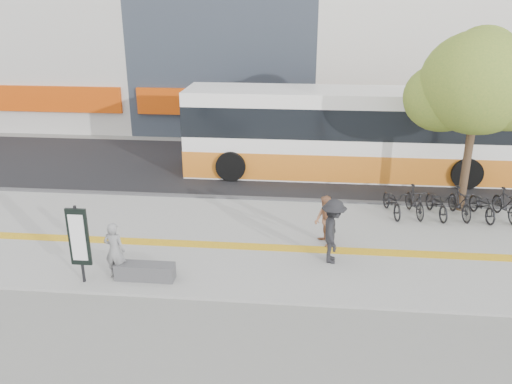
# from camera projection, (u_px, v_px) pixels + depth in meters

# --- Properties ---
(ground) EXTENTS (120.00, 120.00, 0.00)m
(ground) POSITION_uv_depth(u_px,v_px,m) (246.00, 265.00, 15.03)
(ground) COLOR slate
(ground) RESTS_ON ground
(sidewalk) EXTENTS (40.00, 7.00, 0.08)m
(sidewalk) POSITION_uv_depth(u_px,v_px,m) (251.00, 241.00, 16.42)
(sidewalk) COLOR slate
(sidewalk) RESTS_ON ground
(tactile_strip) EXTENTS (40.00, 0.45, 0.01)m
(tactile_strip) POSITION_uv_depth(u_px,v_px,m) (250.00, 246.00, 15.93)
(tactile_strip) COLOR gold
(tactile_strip) RESTS_ON sidewalk
(street) EXTENTS (40.00, 8.00, 0.06)m
(street) POSITION_uv_depth(u_px,v_px,m) (269.00, 168.00, 23.40)
(street) COLOR black
(street) RESTS_ON ground
(curb) EXTENTS (40.00, 0.25, 0.14)m
(curb) POSITION_uv_depth(u_px,v_px,m) (261.00, 199.00, 19.66)
(curb) COLOR #3D3D3F
(curb) RESTS_ON ground
(bench) EXTENTS (1.60, 0.45, 0.45)m
(bench) POSITION_uv_depth(u_px,v_px,m) (145.00, 271.00, 14.05)
(bench) COLOR #3D3D3F
(bench) RESTS_ON sidewalk
(signboard) EXTENTS (0.55, 0.10, 2.20)m
(signboard) POSITION_uv_depth(u_px,v_px,m) (79.00, 238.00, 13.54)
(signboard) COLOR black
(signboard) RESTS_ON sidewalk
(street_tree) EXTENTS (4.40, 3.80, 6.31)m
(street_tree) POSITION_uv_depth(u_px,v_px,m) (476.00, 85.00, 17.26)
(street_tree) COLOR #332517
(street_tree) RESTS_ON sidewalk
(bus) EXTENTS (13.53, 3.21, 3.60)m
(bus) POSITION_uv_depth(u_px,v_px,m) (346.00, 135.00, 22.02)
(bus) COLOR white
(bus) RESTS_ON street
(bicycle_row) EXTENTS (4.67, 1.87, 1.04)m
(bicycle_row) POSITION_uv_depth(u_px,v_px,m) (448.00, 203.00, 17.95)
(bicycle_row) COLOR black
(bicycle_row) RESTS_ON sidewalk
(seated_woman) EXTENTS (0.63, 0.45, 1.61)m
(seated_woman) POSITION_uv_depth(u_px,v_px,m) (115.00, 250.00, 13.94)
(seated_woman) COLOR black
(seated_woman) RESTS_ON sidewalk
(pedestrian_tan) EXTENTS (0.84, 0.93, 1.58)m
(pedestrian_tan) POSITION_uv_depth(u_px,v_px,m) (325.00, 221.00, 15.81)
(pedestrian_tan) COLOR #956041
(pedestrian_tan) RESTS_ON sidewalk
(pedestrian_dark) EXTENTS (0.74, 1.25, 1.90)m
(pedestrian_dark) POSITION_uv_depth(u_px,v_px,m) (333.00, 231.00, 14.74)
(pedestrian_dark) COLOR black
(pedestrian_dark) RESTS_ON sidewalk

